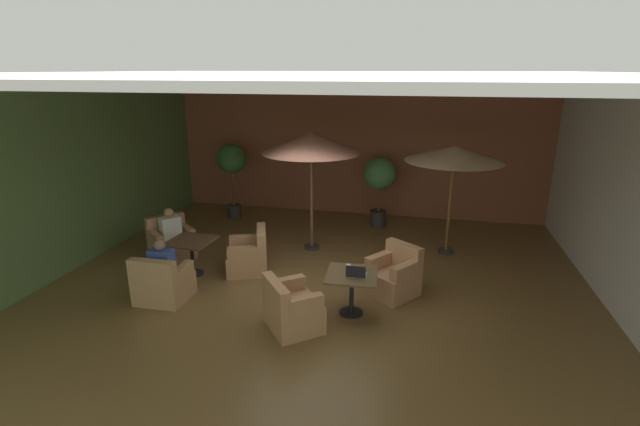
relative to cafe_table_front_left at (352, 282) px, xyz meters
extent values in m
cube|color=brown|center=(-0.74, 0.53, -0.57)|extent=(9.82, 9.88, 0.02)
cube|color=brown|center=(-0.74, 5.43, 1.27)|extent=(9.82, 0.08, 3.65)
cube|color=#587A41|center=(-5.61, 0.53, 1.27)|extent=(0.08, 9.88, 3.65)
cube|color=silver|center=(-0.74, 0.53, 3.13)|extent=(9.82, 9.88, 0.06)
cylinder|color=black|center=(0.00, 0.00, -0.55)|extent=(0.39, 0.39, 0.02)
cylinder|color=black|center=(0.00, 0.00, -0.23)|extent=(0.07, 0.07, 0.66)
cube|color=brown|center=(0.00, 0.00, 0.12)|extent=(0.84, 0.84, 0.03)
cube|color=#AF7C54|center=(0.59, 0.80, -0.34)|extent=(1.02, 1.03, 0.44)
cube|color=#AF7C54|center=(0.76, 1.03, 0.10)|extent=(0.68, 0.56, 0.44)
cube|color=#AF7C54|center=(0.79, 0.60, 0.00)|extent=(0.47, 0.56, 0.24)
cube|color=#AF7C54|center=(0.34, 0.93, 0.00)|extent=(0.47, 0.56, 0.24)
cube|color=tan|center=(-0.78, -0.61, -0.33)|extent=(1.06, 1.08, 0.45)
cube|color=tan|center=(-1.00, -0.78, 0.08)|extent=(0.62, 0.74, 0.36)
cube|color=tan|center=(-0.96, -0.32, 0.00)|extent=(0.52, 0.45, 0.21)
cube|color=tan|center=(-0.55, -0.85, 0.00)|extent=(0.52, 0.45, 0.21)
cylinder|color=black|center=(-3.19, 0.81, -0.55)|extent=(0.38, 0.38, 0.02)
cylinder|color=black|center=(-3.19, 0.81, -0.23)|extent=(0.07, 0.07, 0.66)
cube|color=brown|center=(-3.19, 0.81, 0.12)|extent=(0.84, 0.84, 0.03)
cube|color=tan|center=(-3.18, -0.21, -0.35)|extent=(0.80, 0.76, 0.41)
cube|color=tan|center=(-3.18, -0.51, 0.06)|extent=(0.80, 0.17, 0.42)
cube|color=tan|center=(-3.51, -0.17, -0.05)|extent=(0.16, 0.59, 0.20)
cube|color=tan|center=(-2.86, -0.17, -0.05)|extent=(0.16, 0.59, 0.20)
cube|color=tan|center=(-2.23, 1.16, -0.35)|extent=(0.97, 0.98, 0.41)
cube|color=tan|center=(-1.95, 1.27, 0.08)|extent=(0.42, 0.77, 0.46)
cube|color=tan|center=(-2.16, 0.86, -0.04)|extent=(0.60, 0.33, 0.23)
cube|color=tan|center=(-2.38, 1.45, -0.04)|extent=(0.60, 0.33, 0.23)
cube|color=tan|center=(-3.98, 1.45, -0.34)|extent=(1.05, 1.06, 0.43)
cube|color=tan|center=(-4.20, 1.63, 0.09)|extent=(0.62, 0.72, 0.43)
cube|color=tan|center=(-3.75, 1.69, -0.03)|extent=(0.51, 0.45, 0.21)
cube|color=tan|center=(-4.16, 1.17, -0.03)|extent=(0.51, 0.45, 0.21)
cylinder|color=#2D2D2D|center=(-1.28, 2.58, -0.52)|extent=(0.32, 0.32, 0.08)
cylinder|color=brown|center=(-1.28, 2.58, 0.69)|extent=(0.06, 0.06, 2.50)
cone|color=#9D6650|center=(-1.28, 2.58, 1.78)|extent=(2.06, 2.06, 0.43)
cylinder|color=#2D2D2D|center=(1.58, 2.98, -0.52)|extent=(0.32, 0.32, 0.08)
cylinder|color=brown|center=(1.58, 2.98, 0.56)|extent=(0.06, 0.06, 2.24)
cone|color=#D9B28B|center=(1.58, 2.98, 1.58)|extent=(1.98, 1.98, 0.30)
cylinder|color=#31322E|center=(-3.82, 4.33, -0.39)|extent=(0.34, 0.34, 0.34)
cylinder|color=brown|center=(-3.82, 4.33, 0.24)|extent=(0.06, 0.06, 0.92)
sphere|color=#32602B|center=(-3.82, 4.33, 1.02)|extent=(0.75, 0.75, 0.75)
cylinder|color=#342B2B|center=(-0.02, 4.45, -0.36)|extent=(0.39, 0.39, 0.40)
cylinder|color=brown|center=(-0.02, 4.45, 0.14)|extent=(0.06, 0.06, 0.60)
sphere|color=#457A45|center=(-0.02, 4.45, 0.78)|extent=(0.80, 0.80, 0.80)
cube|color=silver|center=(-3.98, 1.45, 0.10)|extent=(0.45, 0.47, 0.46)
sphere|color=#A87D54|center=(-3.98, 1.45, 0.42)|extent=(0.20, 0.20, 0.20)
cube|color=#314894|center=(-3.18, -0.21, 0.10)|extent=(0.39, 0.24, 0.49)
sphere|color=#7F624D|center=(-3.18, -0.21, 0.43)|extent=(0.18, 0.18, 0.18)
cylinder|color=white|center=(-0.07, 0.09, 0.19)|extent=(0.08, 0.08, 0.11)
cube|color=#9EA0A5|center=(0.08, -0.03, 0.14)|extent=(0.31, 0.22, 0.01)
cube|color=black|center=(0.08, -0.14, 0.24)|extent=(0.31, 0.01, 0.19)
camera|label=1|loc=(0.95, -6.54, 3.21)|focal=25.81mm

